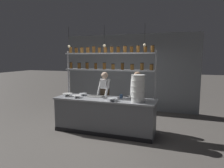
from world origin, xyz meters
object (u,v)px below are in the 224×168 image
object	(u,v)px
serving_cup_front	(121,96)
cutting_board	(96,96)
spice_shelf_unit	(109,62)
chef_center	(137,96)
chef_left	(105,95)
prep_bowl_center_front	(83,94)
prep_bowl_near_right	(77,97)
container_stack	(138,88)
prep_bowl_center_back	(112,100)
prep_bowl_far_left	(132,97)
prep_bowl_near_left	(67,95)

from	to	relation	value
serving_cup_front	cutting_board	bearing A→B (deg)	-176.95
spice_shelf_unit	chef_center	bearing A→B (deg)	18.79
chef_left	prep_bowl_center_front	bearing A→B (deg)	-123.21
cutting_board	prep_bowl_near_right	xyz separation A→B (m)	(-0.43, -0.28, 0.02)
prep_bowl_near_right	container_stack	bearing A→B (deg)	1.41
chef_left	prep_bowl_near_right	bearing A→B (deg)	-107.23
cutting_board	prep_bowl_center_front	distance (m)	0.42
container_stack	prep_bowl_near_right	bearing A→B (deg)	-178.59
spice_shelf_unit	prep_bowl_center_back	bearing A→B (deg)	-62.31
container_stack	prep_bowl_far_left	distance (m)	0.48
container_stack	cutting_board	size ratio (longest dim) A/B	1.67
cutting_board	prep_bowl_near_left	bearing A→B (deg)	-168.63
prep_bowl_near_left	spice_shelf_unit	bearing A→B (deg)	17.90
container_stack	prep_bowl_center_front	distance (m)	1.70
prep_bowl_center_back	prep_bowl_center_front	bearing A→B (deg)	158.42
prep_bowl_near_left	prep_bowl_near_right	distance (m)	0.39
chef_left	container_stack	world-z (taller)	container_stack
spice_shelf_unit	prep_bowl_center_front	distance (m)	1.18
spice_shelf_unit	cutting_board	xyz separation A→B (m)	(-0.32, -0.20, -0.94)
chef_center	prep_bowl_far_left	bearing A→B (deg)	-101.34
container_stack	prep_bowl_center_front	bearing A→B (deg)	169.68
prep_bowl_center_front	prep_bowl_near_right	world-z (taller)	prep_bowl_near_right
prep_bowl_center_front	prep_bowl_near_right	distance (m)	0.34
cutting_board	prep_bowl_near_right	distance (m)	0.52
prep_bowl_near_right	prep_bowl_far_left	size ratio (longest dim) A/B	0.90
cutting_board	prep_bowl_center_front	bearing A→B (deg)	172.07
cutting_board	prep_bowl_near_right	world-z (taller)	prep_bowl_near_right
cutting_board	prep_bowl_near_right	bearing A→B (deg)	-146.70
cutting_board	serving_cup_front	distance (m)	0.73
prep_bowl_far_left	serving_cup_front	xyz separation A→B (m)	(-0.30, -0.04, 0.02)
spice_shelf_unit	prep_bowl_center_back	size ratio (longest dim) A/B	9.67
prep_bowl_center_back	prep_bowl_near_right	xyz separation A→B (m)	(-1.04, 0.06, -0.00)
chef_left	prep_bowl_center_back	distance (m)	0.97
chef_left	cutting_board	distance (m)	0.48
spice_shelf_unit	container_stack	distance (m)	1.18
spice_shelf_unit	prep_bowl_near_left	size ratio (longest dim) A/B	9.43
prep_bowl_center_back	prep_bowl_near_right	size ratio (longest dim) A/B	1.08
spice_shelf_unit	serving_cup_front	xyz separation A→B (m)	(0.40, -0.16, -0.89)
spice_shelf_unit	container_stack	size ratio (longest dim) A/B	3.90
chef_left	serving_cup_front	xyz separation A→B (m)	(0.64, -0.43, 0.07)
prep_bowl_center_front	serving_cup_front	distance (m)	1.14
prep_bowl_near_left	prep_bowl_center_front	size ratio (longest dim) A/B	1.20
spice_shelf_unit	prep_bowl_near_right	xyz separation A→B (m)	(-0.75, -0.48, -0.91)
spice_shelf_unit	chef_left	bearing A→B (deg)	130.85
chef_left	serving_cup_front	size ratio (longest dim) A/B	14.54
container_stack	cutting_board	distance (m)	1.30
container_stack	prep_bowl_center_back	bearing A→B (deg)	-170.46
prep_bowl_far_left	prep_bowl_center_front	bearing A→B (deg)	-179.33
cutting_board	prep_bowl_far_left	bearing A→B (deg)	4.15
prep_bowl_center_front	chef_center	bearing A→B (deg)	15.01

